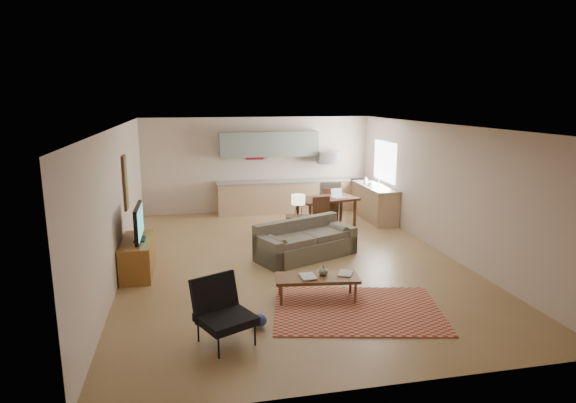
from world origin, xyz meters
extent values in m
plane|color=olive|center=(0.00, 0.00, 0.00)|extent=(9.00, 9.00, 0.00)
plane|color=white|center=(0.00, 0.00, 2.70)|extent=(9.00, 9.00, 0.00)
plane|color=#C1AB99|center=(0.00, 4.50, 1.35)|extent=(6.50, 0.00, 6.50)
plane|color=#C1AB99|center=(0.00, -4.50, 1.35)|extent=(6.50, 0.00, 6.50)
plane|color=#C1AB99|center=(-3.25, 0.00, 1.35)|extent=(0.00, 9.00, 9.00)
plane|color=#C1AB99|center=(3.25, 0.00, 1.35)|extent=(0.00, 9.00, 9.00)
cube|color=#A5A8AD|center=(2.00, 4.18, 0.45)|extent=(0.62, 0.62, 0.90)
cube|color=#A5A8AD|center=(2.00, 4.20, 1.55)|extent=(0.62, 0.40, 0.35)
cube|color=slate|center=(0.30, 4.33, 1.95)|extent=(2.80, 0.34, 0.70)
cube|color=white|center=(3.23, 3.00, 1.55)|extent=(0.02, 1.40, 1.05)
cube|color=maroon|center=(0.50, -2.54, 0.01)|extent=(2.86, 2.27, 0.02)
imported|color=maroon|center=(-0.28, -2.04, 0.42)|extent=(0.26, 0.34, 0.03)
imported|color=navy|center=(0.38, -1.97, 0.41)|extent=(0.46, 0.48, 0.02)
imported|color=black|center=(0.11, -1.98, 0.48)|extent=(0.18, 0.18, 0.16)
imported|color=beige|center=(2.83, 3.30, 1.02)|extent=(0.11, 0.11, 0.19)
camera|label=1|loc=(-1.97, -9.09, 3.21)|focal=30.00mm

